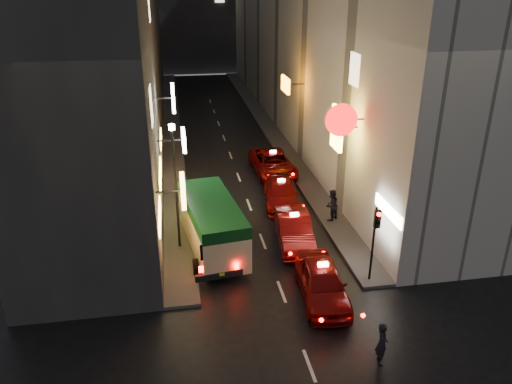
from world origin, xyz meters
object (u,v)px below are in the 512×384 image
pedestrian_crossing (382,341)px  traffic_light (376,229)px  minibus (212,220)px  taxi_near (322,280)px  lamp_post (175,179)px

pedestrian_crossing → traffic_light: traffic_light is taller
minibus → pedestrian_crossing: minibus is taller
minibus → taxi_near: (4.14, -4.69, -0.79)m
pedestrian_crossing → traffic_light: size_ratio=0.53×
minibus → taxi_near: size_ratio=1.11×
lamp_post → pedestrian_crossing: bearing=-54.2°
taxi_near → traffic_light: bearing=15.7°
traffic_light → lamp_post: lamp_post is taller
taxi_near → pedestrian_crossing: size_ratio=3.13×
taxi_near → lamp_post: size_ratio=0.94×
minibus → taxi_near: minibus is taller
traffic_light → pedestrian_crossing: bearing=-107.8°
minibus → lamp_post: lamp_post is taller
traffic_light → lamp_post: (-8.20, 4.53, 1.04)m
taxi_near → minibus: bearing=131.5°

